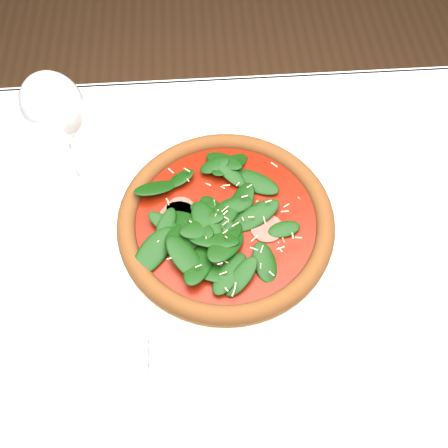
{
  "coord_description": "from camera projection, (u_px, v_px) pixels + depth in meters",
  "views": [
    {
      "loc": [
        -0.06,
        -0.32,
        1.44
      ],
      "look_at": [
        -0.03,
        0.07,
        0.77
      ],
      "focal_mm": 40.0,
      "sensor_mm": 36.0,
      "label": 1
    }
  ],
  "objects": [
    {
      "name": "ground",
      "position": [
        236.0,
        380.0,
        1.41
      ],
      "size": [
        6.0,
        6.0,
        0.0
      ],
      "primitive_type": "plane",
      "color": "brown",
      "rests_on": "ground"
    },
    {
      "name": "dining_table",
      "position": [
        244.0,
        292.0,
        0.85
      ],
      "size": [
        1.21,
        0.81,
        0.75
      ],
      "color": "white",
      "rests_on": "ground"
    },
    {
      "name": "plate",
      "position": [
        226.0,
        226.0,
        0.78
      ],
      "size": [
        0.39,
        0.39,
        0.02
      ],
      "color": "white",
      "rests_on": "dining_table"
    },
    {
      "name": "pizza",
      "position": [
        226.0,
        219.0,
        0.77
      ],
      "size": [
        0.35,
        0.35,
        0.04
      ],
      "rotation": [
        0.0,
        0.0,
        -0.06
      ],
      "color": "#996025",
      "rests_on": "plate"
    },
    {
      "name": "wine_glass",
      "position": [
        55.0,
        112.0,
        0.71
      ],
      "size": [
        0.09,
        0.09,
        0.22
      ],
      "color": "silver",
      "rests_on": "dining_table"
    },
    {
      "name": "napkin",
      "position": [
        141.0,
        416.0,
        0.65
      ],
      "size": [
        0.16,
        0.08,
        0.01
      ],
      "primitive_type": "cube",
      "rotation": [
        0.0,
        0.0,
        0.03
      ],
      "color": "white",
      "rests_on": "dining_table"
    },
    {
      "name": "fork",
      "position": [
        140.0,
        390.0,
        0.65
      ],
      "size": [
        0.03,
        0.17,
        0.0
      ],
      "rotation": [
        0.0,
        0.0,
        -0.0
      ],
      "color": "silver",
      "rests_on": "napkin"
    },
    {
      "name": "saucer_far",
      "position": [
        404.0,
        158.0,
        0.86
      ],
      "size": [
        0.13,
        0.13,
        0.01
      ],
      "color": "white",
      "rests_on": "dining_table"
    }
  ]
}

